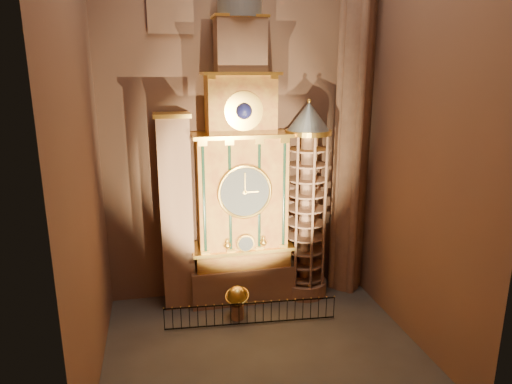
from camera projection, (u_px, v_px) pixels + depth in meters
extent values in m
plane|color=#383330|center=(263.00, 348.00, 20.71)|extent=(14.00, 14.00, 0.00)
plane|color=brown|center=(237.00, 94.00, 23.53)|extent=(22.00, 0.00, 22.00)
plane|color=brown|center=(75.00, 105.00, 16.41)|extent=(0.00, 22.00, 22.00)
plane|color=brown|center=(424.00, 99.00, 19.34)|extent=(0.00, 22.00, 22.00)
cube|color=#8C634C|center=(242.00, 280.00, 25.17)|extent=(5.60, 2.20, 2.00)
cube|color=brown|center=(242.00, 255.00, 24.78)|extent=(5.00, 2.00, 1.00)
cube|color=#FFC54B|center=(242.00, 246.00, 24.59)|extent=(5.40, 2.30, 0.18)
cube|color=brown|center=(241.00, 193.00, 23.88)|extent=(4.60, 2.00, 6.00)
cylinder|color=black|center=(204.00, 199.00, 22.64)|extent=(0.32, 0.32, 5.60)
cylinder|color=black|center=(230.00, 198.00, 22.91)|extent=(0.32, 0.32, 5.60)
cylinder|color=black|center=(259.00, 196.00, 23.23)|extent=(0.32, 0.32, 5.60)
cylinder|color=black|center=(283.00, 195.00, 23.50)|extent=(0.32, 0.32, 5.60)
cube|color=#FFC54B|center=(241.00, 135.00, 23.04)|extent=(5.00, 2.25, 0.18)
cylinder|color=#2D3033|center=(245.00, 192.00, 22.85)|extent=(2.60, 0.12, 2.60)
torus|color=#FFC54B|center=(245.00, 192.00, 22.80)|extent=(2.80, 0.16, 2.80)
cylinder|color=#FFC54B|center=(246.00, 243.00, 23.40)|extent=(0.90, 0.10, 0.90)
sphere|color=#FFC54B|center=(227.00, 245.00, 23.27)|extent=(0.36, 0.36, 0.36)
sphere|color=#FFC54B|center=(263.00, 242.00, 23.66)|extent=(0.36, 0.36, 0.36)
cube|color=brown|center=(240.00, 106.00, 22.72)|extent=(3.40, 1.80, 3.00)
sphere|color=#0D1241|center=(244.00, 111.00, 21.91)|extent=(0.80, 0.80, 0.80)
cube|color=#FFC54B|center=(240.00, 73.00, 22.27)|extent=(3.80, 2.00, 0.15)
cube|color=#8C634C|center=(240.00, 47.00, 21.99)|extent=(2.40, 1.60, 2.60)
sphere|color=slate|center=(239.00, 0.00, 21.45)|extent=(2.10, 2.10, 2.10)
cube|color=#8C634C|center=(176.00, 215.00, 23.42)|extent=(1.60, 1.40, 10.00)
cube|color=#FFC54B|center=(179.00, 254.00, 23.54)|extent=(1.35, 0.10, 2.10)
cube|color=#531C16|center=(179.00, 255.00, 23.49)|extent=(1.05, 0.04, 1.75)
cube|color=#FFC54B|center=(176.00, 206.00, 22.87)|extent=(1.35, 0.10, 2.10)
cube|color=#531C16|center=(176.00, 207.00, 22.82)|extent=(1.05, 0.04, 1.75)
cube|color=#FFC54B|center=(174.00, 155.00, 22.20)|extent=(1.35, 0.10, 2.10)
cube|color=#531C16|center=(174.00, 155.00, 22.15)|extent=(1.05, 0.04, 1.75)
cube|color=#FFC54B|center=(172.00, 115.00, 22.11)|extent=(1.80, 1.60, 0.20)
cylinder|color=#8C634C|center=(304.00, 286.00, 25.78)|extent=(2.50, 2.50, 0.80)
cylinder|color=#8C634C|center=(306.00, 210.00, 24.61)|extent=(0.70, 0.70, 8.20)
cylinder|color=#FFC54B|center=(308.00, 132.00, 23.53)|extent=(2.40, 2.40, 0.25)
cone|color=slate|center=(309.00, 117.00, 23.32)|extent=(2.30, 2.30, 1.50)
sphere|color=#FFC54B|center=(309.00, 101.00, 23.12)|extent=(0.20, 0.20, 0.20)
cylinder|color=#8C634C|center=(355.00, 94.00, 23.87)|extent=(1.60, 1.60, 22.00)
cylinder|color=#8C634C|center=(369.00, 94.00, 24.04)|extent=(0.44, 0.44, 22.00)
cylinder|color=#8C634C|center=(340.00, 94.00, 23.70)|extent=(0.44, 0.44, 22.00)
cylinder|color=#8C634C|center=(348.00, 93.00, 24.62)|extent=(0.44, 0.44, 22.00)
cylinder|color=#8C634C|center=(361.00, 95.00, 23.11)|extent=(0.44, 0.44, 22.00)
cylinder|color=#8C634C|center=(237.00, 311.00, 23.09)|extent=(0.66, 0.66, 0.77)
sphere|color=gold|center=(237.00, 296.00, 22.86)|extent=(0.99, 0.99, 0.99)
torus|color=gold|center=(237.00, 296.00, 22.86)|extent=(1.55, 1.51, 0.53)
cube|color=black|center=(251.00, 303.00, 22.28)|extent=(8.40, 0.73, 0.05)
cube|color=black|center=(251.00, 323.00, 22.56)|extent=(8.40, 0.73, 0.05)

